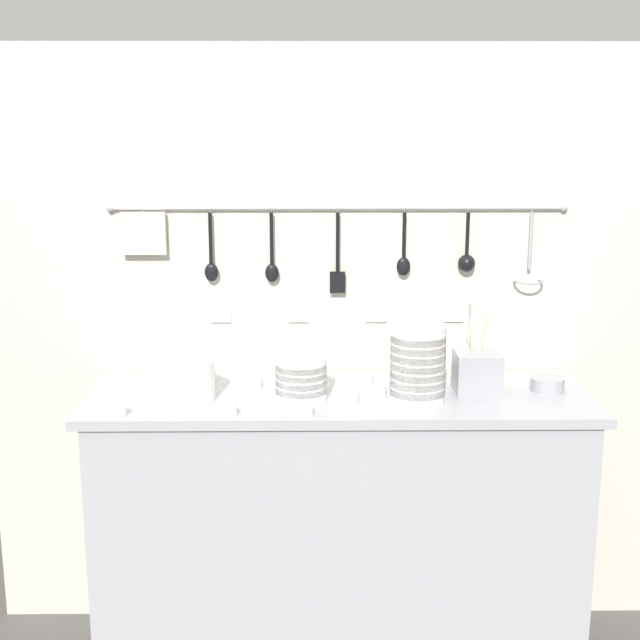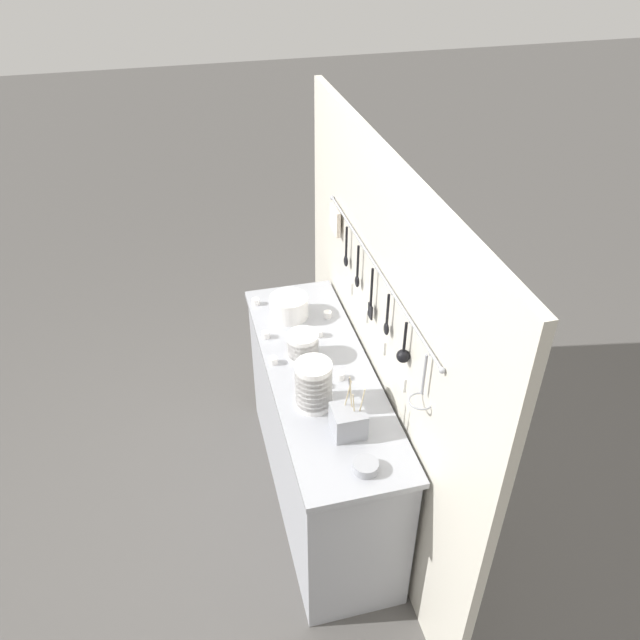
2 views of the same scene
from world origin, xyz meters
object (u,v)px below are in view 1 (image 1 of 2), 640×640
cup_front_right (351,396)px  cup_back_right (209,375)px  cutlery_caddy (477,372)px  cup_by_caddy (306,410)px  plate_stack (181,380)px  cup_edge_far (379,391)px  cup_mid_row (366,381)px  cup_back_left (433,380)px  bowl_stack_tall_left (301,378)px  cup_front_left (119,411)px  cup_centre (229,410)px  steel_mixing_bowl (547,384)px  cup_beside_plates (255,383)px  bowl_stack_wide_centre (418,364)px

cup_front_right → cup_back_right: same height
cutlery_caddy → cup_by_caddy: size_ratio=6.61×
plate_stack → cup_edge_far: 0.60m
plate_stack → cup_mid_row: bearing=12.7°
cup_edge_far → cutlery_caddy: bearing=8.3°
cutlery_caddy → cup_by_caddy: 0.57m
plate_stack → cup_back_left: 0.79m
plate_stack → cup_edge_far: bearing=2.2°
bowl_stack_tall_left → cup_front_left: bowl_stack_tall_left is taller
cutlery_caddy → cup_centre: 0.78m
steel_mixing_bowl → cutlery_caddy: size_ratio=0.37×
plate_stack → cup_back_left: size_ratio=4.87×
steel_mixing_bowl → cup_front_left: steel_mixing_bowl is taller
cup_edge_far → cup_front_left: same height
steel_mixing_bowl → cup_beside_plates: (-0.91, 0.04, -0.00)m
bowl_stack_tall_left → plate_stack: bowl_stack_tall_left is taller
cup_mid_row → cup_centre: same height
plate_stack → cup_back_left: (0.78, 0.14, -0.04)m
cup_beside_plates → cup_front_right: bearing=-26.0°
cup_centre → cup_by_caddy: bearing=0.0°
cup_centre → cup_back_left: bearing=25.5°
steel_mixing_bowl → cup_edge_far: 0.53m
bowl_stack_wide_centre → cup_mid_row: (-0.14, 0.16, -0.10)m
bowl_stack_tall_left → cup_mid_row: (0.20, 0.13, -0.05)m
cup_by_caddy → cup_front_left: (-0.53, 0.00, 0.00)m
cup_front_left → cup_beside_plates: bearing=36.0°
steel_mixing_bowl → cup_by_caddy: bearing=-162.7°
cutlery_caddy → bowl_stack_tall_left: bearing=-172.3°
bowl_stack_tall_left → cutlery_caddy: (0.54, 0.07, -0.00)m
cup_mid_row → cup_back_left: size_ratio=1.00×
steel_mixing_bowl → cup_centre: steel_mixing_bowl is taller
plate_stack → cup_beside_plates: bearing=27.5°
cup_mid_row → cutlery_caddy: bearing=-10.1°
cup_mid_row → cup_edge_far: bearing=-72.3°
cup_mid_row → cup_centre: 0.49m
cup_beside_plates → bowl_stack_wide_centre: bearing=-16.8°
bowl_stack_wide_centre → cup_edge_far: bearing=151.5°
bowl_stack_tall_left → cup_back_right: bearing=145.7°
cup_mid_row → cup_back_right: same height
bowl_stack_tall_left → cup_front_right: bowl_stack_tall_left is taller
plate_stack → cup_front_right: (0.51, -0.03, -0.04)m
plate_stack → cutlery_caddy: bearing=4.3°
cup_back_right → plate_stack: bearing=-107.5°
steel_mixing_bowl → cup_back_left: size_ratio=2.47×
steel_mixing_bowl → cup_edge_far: (-0.53, -0.05, -0.00)m
bowl_stack_wide_centre → cutlery_caddy: 0.23m
cup_edge_far → cup_front_left: bearing=-166.6°
cup_centre → cup_front_left: same height
cup_front_right → cup_front_left: bearing=-169.4°
bowl_stack_wide_centre → cup_by_caddy: bowl_stack_wide_centre is taller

